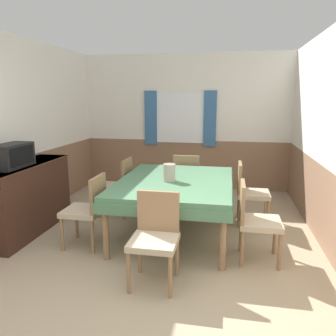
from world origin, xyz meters
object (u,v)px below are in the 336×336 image
chair_left_near (88,208)px  chair_right_near (254,218)px  chair_head_near (155,234)px  chair_right_far (249,190)px  vase (169,173)px  dining_table (175,187)px  chair_head_window (187,177)px  sideboard (27,198)px  tv (12,156)px  chair_left_far (119,184)px

chair_left_near → chair_right_near: size_ratio=1.00×
chair_head_near → chair_right_far: bearing=-119.0°
chair_right_near → vase: size_ratio=3.95×
dining_table → vase: 0.24m
chair_right_far → chair_head_window: bearing=-122.7°
sideboard → tv: (0.00, -0.22, 0.60)m
dining_table → chair_left_near: size_ratio=2.16×
chair_right_far → chair_head_near: 1.98m
chair_head_window → chair_left_near: same height
chair_head_window → chair_right_far: same height
chair_right_near → sideboard: size_ratio=0.58×
chair_head_window → chair_right_near: bearing=-61.0°
chair_left_near → chair_right_far: same height
chair_right_far → chair_head_near: same height
chair_left_near → chair_head_near: bearing=-122.7°
chair_head_near → tv: 2.14m
chair_head_window → dining_table: bearing=-90.0°
dining_table → sideboard: (-1.94, -0.29, -0.16)m
chair_head_window → sideboard: 2.44m
dining_table → chair_head_window: chair_head_window is taller
dining_table → chair_right_far: 1.12m
sideboard → vase: size_ratio=6.81×
dining_table → chair_right_far: bearing=30.2°
chair_right_near → chair_left_far: bearing=-120.2°
chair_left_far → tv: tv is taller
dining_table → chair_right_near: 1.12m
chair_left_near → chair_right_near: same height
chair_head_window → sideboard: size_ratio=0.58×
chair_head_near → vase: size_ratio=3.95×
chair_right_far → sideboard: bearing=-73.7°
dining_table → tv: (-1.94, -0.51, 0.44)m
chair_head_window → tv: (-1.94, -1.69, 0.59)m
chair_right_far → tv: 3.15m
dining_table → sideboard: 1.97m
dining_table → chair_left_near: chair_left_near is taller
chair_right_far → tv: (-2.90, -1.07, 0.59)m
tv → vase: tv is taller
chair_left_near → sideboard: bearing=74.8°
dining_table → chair_left_far: chair_left_far is taller
vase → chair_head_window: bearing=87.1°
chair_left_far → chair_head_near: (0.96, -1.74, 0.00)m
dining_table → sideboard: bearing=-171.5°
vase → sideboard: bearing=-173.9°
dining_table → chair_head_near: (-0.00, -1.18, -0.15)m
chair_left_near → sideboard: (-0.98, 0.27, -0.01)m
chair_left_far → chair_right_far: bearing=-90.0°
chair_head_near → dining_table: bearing=-90.0°
tv → vase: bearing=12.6°
dining_table → chair_left_far: 1.12m
dining_table → sideboard: sideboard is taller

